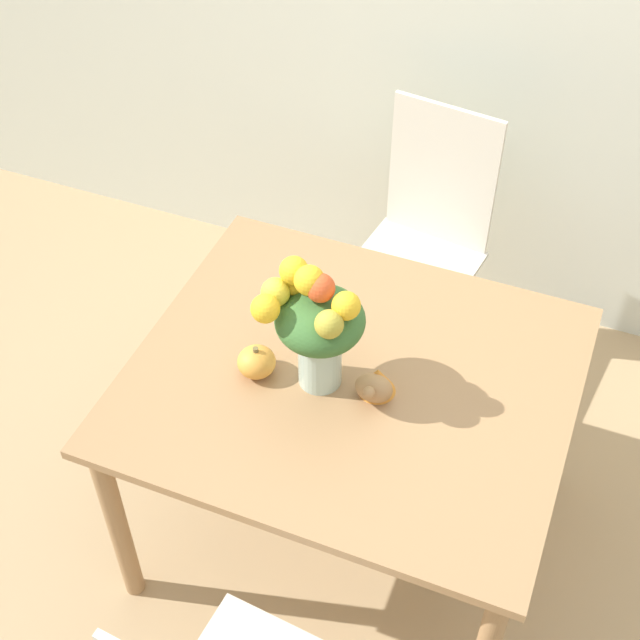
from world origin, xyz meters
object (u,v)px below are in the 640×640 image
object	(u,v)px
dining_chair_near_window	(423,244)
flower_vase	(317,325)
pumpkin	(257,362)
turkey_figurine	(376,383)

from	to	relation	value
dining_chair_near_window	flower_vase	bearing A→B (deg)	-84.29
pumpkin	turkey_figurine	xyz separation A→B (m)	(0.33, 0.05, -0.00)
flower_vase	pumpkin	distance (m)	0.24
pumpkin	turkey_figurine	world-z (taller)	pumpkin
pumpkin	dining_chair_near_window	distance (m)	1.03
flower_vase	pumpkin	size ratio (longest dim) A/B	3.71
flower_vase	turkey_figurine	xyz separation A→B (m)	(0.17, 0.01, -0.17)
pumpkin	turkey_figurine	size ratio (longest dim) A/B	0.77
pumpkin	dining_chair_near_window	xyz separation A→B (m)	(0.20, 0.97, -0.28)
turkey_figurine	dining_chair_near_window	size ratio (longest dim) A/B	0.14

